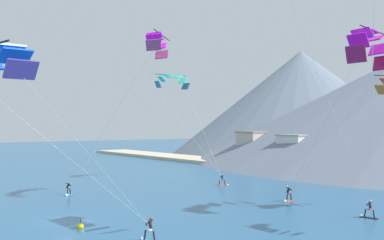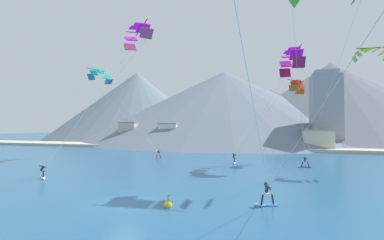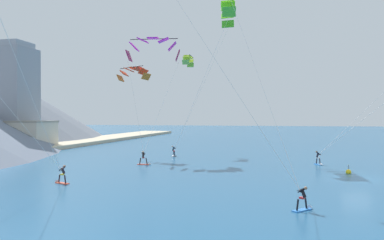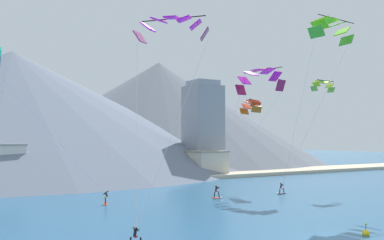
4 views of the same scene
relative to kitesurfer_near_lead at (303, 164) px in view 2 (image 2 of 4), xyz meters
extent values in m
plane|color=#23567F|center=(-14.98, -22.22, -0.46)|extent=(400.00, 400.00, 0.00)
cube|color=black|center=(0.23, -0.01, -0.43)|extent=(1.47, 0.57, 0.07)
cylinder|color=black|center=(0.62, 0.03, -0.05)|extent=(0.24, 0.14, 0.70)
cylinder|color=black|center=(-0.17, -0.05, -0.05)|extent=(0.24, 0.14, 0.70)
cube|color=red|center=(0.23, -0.01, 0.34)|extent=(0.25, 0.31, 0.12)
cylinder|color=black|center=(0.22, 0.09, 0.65)|extent=(0.24, 0.43, 0.59)
cylinder|color=black|center=(0.34, 0.00, 0.82)|extent=(0.12, 0.50, 0.38)
cylinder|color=black|center=(0.12, -0.02, 0.82)|extent=(0.12, 0.50, 0.38)
cylinder|color=black|center=(0.25, -0.19, 0.79)|extent=(0.52, 0.08, 0.03)
sphere|color=beige|center=(0.20, 0.24, 1.01)|extent=(0.21, 0.21, 0.21)
cone|color=white|center=(-0.64, -0.09, -0.36)|extent=(0.33, 0.39, 0.36)
cube|color=#E54C33|center=(-9.75, 1.03, -0.43)|extent=(0.64, 1.49, 0.07)
cylinder|color=black|center=(-9.81, 1.43, -0.02)|extent=(0.16, 0.27, 0.75)
cylinder|color=black|center=(-9.70, 0.64, -0.02)|extent=(0.16, 0.27, 0.75)
cube|color=red|center=(-9.75, 1.03, 0.39)|extent=(0.35, 0.28, 0.12)
cylinder|color=black|center=(-9.85, 1.02, 0.73)|extent=(0.45, 0.28, 0.64)
cylinder|color=black|center=(-9.77, 1.16, 0.91)|extent=(0.55, 0.16, 0.41)
cylinder|color=black|center=(-9.73, 0.91, 0.91)|extent=(0.55, 0.16, 0.41)
cylinder|color=black|center=(-9.57, 1.06, 0.88)|extent=(0.10, 0.52, 0.03)
sphere|color=beige|center=(-9.99, 1.00, 1.13)|extent=(0.23, 0.23, 0.23)
cone|color=white|center=(-9.63, 0.17, -0.36)|extent=(0.40, 0.35, 0.36)
cube|color=#337FDB|center=(-4.94, -19.75, -0.43)|extent=(1.50, 0.95, 0.07)
cylinder|color=#231E28|center=(-4.57, -19.60, -0.02)|extent=(0.28, 0.21, 0.75)
cylinder|color=#231E28|center=(-5.31, -19.89, -0.02)|extent=(0.28, 0.21, 0.75)
cube|color=white|center=(-4.94, -19.75, 0.38)|extent=(0.34, 0.38, 0.12)
cylinder|color=#231E28|center=(-4.97, -19.67, 0.72)|extent=(0.36, 0.45, 0.63)
cylinder|color=#231E28|center=(-4.82, -19.71, 0.90)|extent=(0.28, 0.53, 0.41)
cylinder|color=#231E28|center=(-5.05, -19.80, 0.90)|extent=(0.28, 0.53, 0.41)
cylinder|color=black|center=(-4.87, -19.93, 0.87)|extent=(0.49, 0.23, 0.03)
sphere|color=brown|center=(-5.02, -19.54, 1.12)|extent=(0.23, 0.23, 0.23)
cone|color=white|center=(-5.75, -20.07, -0.36)|extent=(0.41, 0.45, 0.36)
cube|color=#E54C33|center=(-23.51, 3.40, -0.43)|extent=(0.91, 1.50, 0.07)
cylinder|color=#231E28|center=(-23.64, 3.03, -0.04)|extent=(0.19, 0.26, 0.70)
cylinder|color=#231E28|center=(-23.37, 3.77, -0.04)|extent=(0.19, 0.26, 0.70)
cube|color=yellow|center=(-23.51, 3.40, 0.34)|extent=(0.36, 0.31, 0.12)
cylinder|color=#231E28|center=(-23.42, 3.37, 0.67)|extent=(0.45, 0.34, 0.60)
cylinder|color=#231E28|center=(-23.55, 3.30, 0.84)|extent=(0.50, 0.25, 0.39)
cylinder|color=#231E28|center=(-23.47, 3.51, 0.84)|extent=(0.50, 0.25, 0.39)
cylinder|color=black|center=(-23.68, 3.47, 0.81)|extent=(0.21, 0.50, 0.03)
sphere|color=#9E7051|center=(-23.28, 3.32, 1.03)|extent=(0.22, 0.22, 0.22)
cone|color=white|center=(-23.20, 4.22, -0.36)|extent=(0.44, 0.41, 0.36)
cube|color=#337FDB|center=(-28.49, -16.49, -0.43)|extent=(1.36, 1.30, 0.07)
cylinder|color=black|center=(-28.78, -16.22, -0.05)|extent=(0.25, 0.24, 0.69)
cylinder|color=black|center=(-28.20, -16.76, -0.05)|extent=(0.25, 0.24, 0.69)
cube|color=red|center=(-28.49, -16.49, 0.33)|extent=(0.36, 0.36, 0.12)
cylinder|color=black|center=(-28.57, -16.58, 0.65)|extent=(0.45, 0.46, 0.58)
cylinder|color=black|center=(-28.58, -16.43, 0.81)|extent=(0.39, 0.42, 0.38)
cylinder|color=black|center=(-28.42, -16.58, 0.81)|extent=(0.39, 0.42, 0.38)
cylinder|color=black|center=(-28.38, -16.37, 0.79)|extent=(0.40, 0.38, 0.03)
sphere|color=#9E7051|center=(-28.69, -16.71, 0.99)|extent=(0.21, 0.21, 0.21)
cone|color=white|center=(-27.85, -17.08, -0.36)|extent=(0.46, 0.47, 0.36)
cylinder|color=silver|center=(2.66, -3.77, 9.94)|extent=(4.86, 7.21, 18.31)
cylinder|color=silver|center=(-0.94, -4.33, 9.94)|extent=(2.40, 8.34, 18.31)
cube|color=#92154A|center=(-1.88, 6.19, 14.22)|extent=(1.84, 0.87, 1.58)
cube|color=#D412C5|center=(-1.81, 5.39, 15.53)|extent=(1.94, 1.41, 1.32)
cube|color=#D412C5|center=(-1.63, 4.15, 16.41)|extent=(2.00, 1.77, 0.85)
cube|color=#D412C5|center=(-1.36, 2.67, 16.72)|extent=(2.02, 1.90, 0.23)
cube|color=#D412C5|center=(-1.05, 1.20, 16.41)|extent=(1.99, 1.86, 0.85)
cube|color=#D412C5|center=(-0.76, -0.02, 15.53)|extent=(1.92, 1.57, 1.32)
cube|color=#92154A|center=(-0.52, -0.79, 14.22)|extent=(1.82, 1.07, 1.58)
cylinder|color=black|center=(-0.59, 2.82, 16.78)|extent=(1.00, 7.05, 0.10)
cylinder|color=silver|center=(-5.72, 3.72, 7.18)|extent=(7.75, 5.35, 12.60)
cylinder|color=silver|center=(-5.01, 0.05, 7.18)|extent=(9.17, 2.04, 12.60)
cylinder|color=silver|center=(-2.76, -24.77, 5.47)|extent=(4.26, 9.73, 9.21)
cylinder|color=silver|center=(-5.49, -25.19, 5.47)|extent=(1.26, 10.56, 9.21)
cube|color=teal|center=(-35.86, 0.82, 14.39)|extent=(1.53, 0.81, 1.17)
cube|color=#2DEEC4|center=(-35.74, 1.49, 15.27)|extent=(1.53, 1.08, 1.00)
cube|color=#2DEEC4|center=(-35.66, 2.43, 15.84)|extent=(1.53, 1.20, 0.70)
cube|color=#2DEEC4|center=(-35.62, 3.52, 16.04)|extent=(1.53, 1.16, 0.31)
cube|color=#2DEEC4|center=(-35.63, 4.61, 15.84)|extent=(1.53, 1.17, 0.70)
cube|color=#2DEEC4|center=(-35.70, 5.55, 15.27)|extent=(1.53, 1.05, 1.00)
cube|color=teal|center=(-35.80, 6.22, 14.39)|extent=(1.53, 0.78, 1.17)
cylinder|color=black|center=(-36.30, 3.53, 16.13)|extent=(0.85, 5.47, 0.10)
cylinder|color=silver|center=(-29.80, 2.04, 7.34)|extent=(12.28, 2.87, 13.09)
cylinder|color=silver|center=(-29.77, 4.94, 7.34)|extent=(12.22, 2.99, 13.09)
cube|color=#A43D70|center=(-23.75, -6.42, 16.73)|extent=(1.81, 1.64, 1.26)
cube|color=#ED14E3|center=(-23.20, -7.07, 17.62)|extent=(1.98, 1.86, 1.05)
cube|color=#ED14E3|center=(-22.44, -7.85, 18.20)|extent=(2.06, 2.01, 0.74)
cube|color=#ED14E3|center=(-21.55, -8.68, 18.40)|extent=(2.05, 2.08, 0.34)
cube|color=#ED14E3|center=(-20.63, -9.46, 18.20)|extent=(1.97, 2.08, 0.74)
cube|color=#ED14E3|center=(-19.76, -10.12, 17.62)|extent=(1.80, 2.01, 1.05)
cube|color=#A43D70|center=(-19.05, -10.59, 16.73)|extent=(1.55, 1.86, 1.26)
cylinder|color=black|center=(-21.07, -8.13, 18.50)|extent=(4.32, 5.03, 0.10)
cylinder|color=silver|center=(-26.15, -11.27, 8.49)|extent=(4.50, 10.24, 15.42)
cylinder|color=silver|center=(-23.58, -13.56, 8.49)|extent=(9.64, 5.68, 15.42)
cube|color=#C46219|center=(-0.79, 3.95, 11.29)|extent=(1.46, 1.21, 1.07)
cube|color=red|center=(-0.47, 4.53, 12.03)|extent=(1.55, 1.39, 0.94)
cube|color=red|center=(-0.12, 5.32, 12.50)|extent=(1.61, 1.45, 0.69)
cube|color=red|center=(0.20, 6.25, 12.67)|extent=(1.64, 1.40, 0.37)
cube|color=red|center=(0.46, 7.18, 12.50)|extent=(1.64, 1.30, 0.69)
cube|color=red|center=(0.64, 8.03, 12.03)|extent=(1.60, 1.10, 0.94)
cube|color=#C46219|center=(0.70, 8.69, 11.29)|extent=(1.55, 0.82, 1.07)
cylinder|color=black|center=(-0.39, 6.43, 12.78)|extent=(2.48, 4.58, 0.10)
cube|color=#AFD323|center=(9.72, -0.18, 14.95)|extent=(0.70, 1.15, 0.69)
cube|color=#AFD323|center=(9.09, -0.20, 15.37)|extent=(0.82, 1.15, 0.47)
cube|color=#AFD323|center=(8.34, -0.22, 15.52)|extent=(0.81, 1.15, 0.17)
cube|color=#AFD323|center=(7.58, -0.22, 15.37)|extent=(0.79, 1.15, 0.47)
cube|color=#AFD323|center=(6.95, -0.21, 14.95)|extent=(0.67, 1.15, 0.69)
cube|color=#6FB748|center=(6.52, -0.19, 14.31)|extent=(0.45, 1.14, 0.80)
cylinder|color=black|center=(8.34, -0.73, 15.50)|extent=(3.66, 0.32, 0.10)
sphere|color=yellow|center=(-11.67, -22.06, -0.31)|extent=(0.56, 0.56, 0.56)
cylinder|color=black|center=(-11.67, -22.06, 0.19)|extent=(0.04, 0.04, 0.44)
cube|color=yellow|center=(-11.58, -22.06, 0.37)|extent=(0.18, 0.01, 0.12)
cube|color=beige|center=(-14.98, 27.27, -0.11)|extent=(180.00, 10.00, 0.70)
cube|color=beige|center=(-44.89, 31.86, 2.97)|extent=(5.33, 6.74, 6.86)
cube|color=gray|center=(-44.89, 31.86, 6.55)|extent=(5.54, 7.00, 0.30)
cube|color=beige|center=(6.73, 28.63, 1.95)|extent=(6.53, 6.45, 4.81)
cube|color=gray|center=(6.73, 28.63, 4.50)|extent=(6.79, 6.71, 0.30)
cube|color=silver|center=(-30.78, 28.95, 2.75)|extent=(5.21, 6.71, 6.42)
cube|color=#9D9992|center=(-30.78, 28.95, 6.11)|extent=(5.42, 6.98, 0.30)
cube|color=gray|center=(10.03, 35.11, 9.09)|extent=(7.00, 7.00, 19.10)
cube|color=#979DA8|center=(10.03, 35.11, 19.24)|extent=(5.60, 5.60, 1.20)
cone|color=slate|center=(20.96, 78.51, 15.59)|extent=(103.19, 103.19, 32.11)
cone|color=slate|center=(-66.21, 74.50, 15.75)|extent=(81.57, 81.57, 32.43)
cone|color=slate|center=(-23.25, 76.25, 14.87)|extent=(123.42, 123.42, 30.65)
cone|color=slate|center=(-2.69, 81.00, 10.76)|extent=(114.75, 114.75, 22.45)
camera|label=1|loc=(21.00, -35.74, 7.67)|focal=40.00mm
camera|label=2|loc=(-5.00, -39.06, 5.20)|focal=24.00mm
camera|label=3|loc=(-52.72, -15.11, 5.42)|focal=35.00mm
camera|label=4|loc=(-40.44, -43.63, 6.94)|focal=40.00mm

